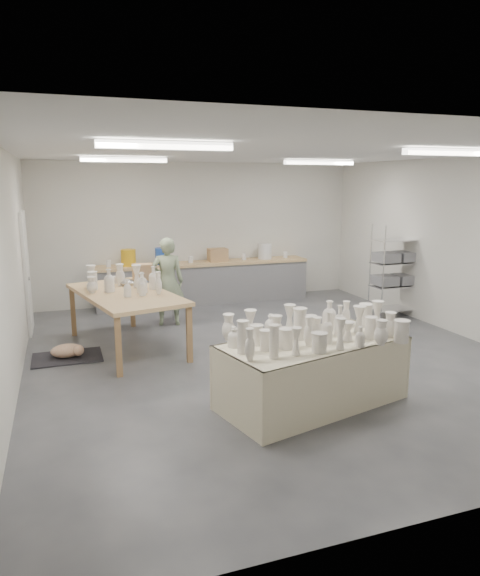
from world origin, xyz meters
name	(u,v)px	position (x,y,z in m)	size (l,w,h in m)	color
room	(262,219)	(-0.11, 0.08, 2.06)	(8.00, 8.02, 3.00)	#424449
back_counter	(204,281)	(-0.01, 3.68, 0.49)	(4.60, 0.60, 1.24)	tan
wire_shelf	(395,270)	(3.20, 1.40, 0.92)	(0.88, 0.48, 1.80)	silver
drying_table	(313,368)	(-0.18, -1.75, 0.44)	(2.37, 1.56, 1.14)	olive
work_table	(126,290)	(-1.96, 1.23, 0.91)	(1.72, 2.61, 1.27)	tan
rug	(67,357)	(-2.90, 0.89, 0.01)	(1.00, 0.70, 0.02)	black
cat	(68,350)	(-2.88, 0.88, 0.12)	(0.54, 0.44, 0.20)	white
potter	(168,282)	(-1.09, 2.23, 0.81)	(0.59, 0.39, 1.61)	#91A37E
red_stool	(165,306)	(-1.09, 2.50, 0.28)	(0.40, 0.40, 0.32)	red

